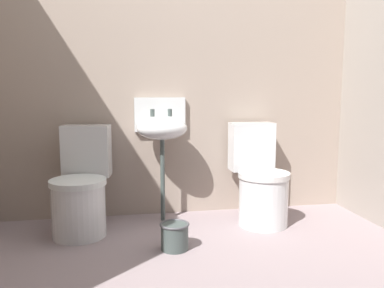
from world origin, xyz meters
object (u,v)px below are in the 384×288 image
(toilet_right, at_px, (260,182))
(bucket, at_px, (175,236))
(sink, at_px, (162,128))
(toilet_left, at_px, (81,190))

(toilet_right, distance_m, bucket, 0.90)
(sink, bearing_deg, toilet_left, -163.12)
(toilet_left, relative_size, bucket, 3.94)
(toilet_right, relative_size, sink, 0.79)
(toilet_left, distance_m, sink, 0.78)
(toilet_right, bearing_deg, sink, -14.53)
(sink, distance_m, bucket, 0.92)
(toilet_right, height_order, bucket, toilet_right)
(toilet_left, bearing_deg, sink, -154.66)
(toilet_left, xyz_separation_m, bucket, (0.63, -0.45, -0.23))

